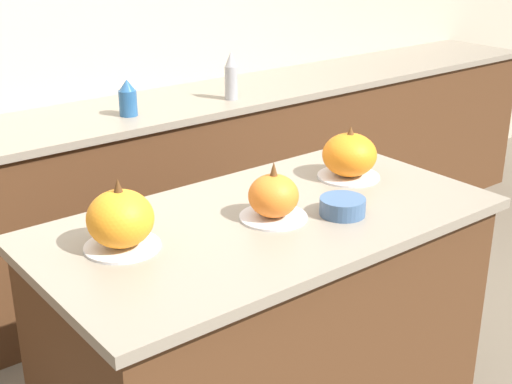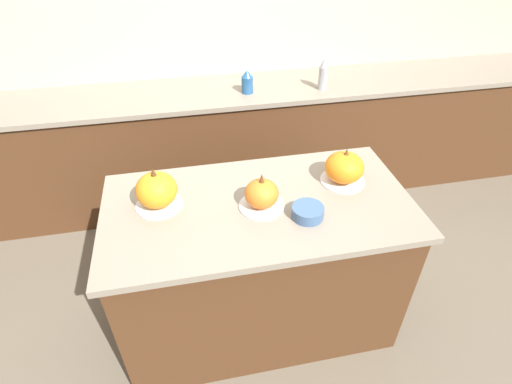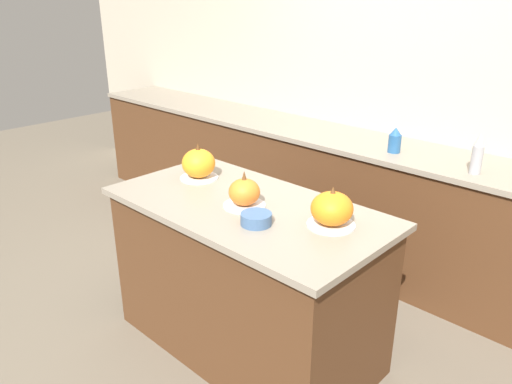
# 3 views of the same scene
# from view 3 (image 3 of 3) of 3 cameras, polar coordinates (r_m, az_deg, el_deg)

# --- Properties ---
(ground_plane) EXTENTS (12.00, 12.00, 0.00)m
(ground_plane) POSITION_cam_3_polar(r_m,az_deg,el_deg) (3.05, -1.01, -16.97)
(ground_plane) COLOR #665B4C
(wall_back) EXTENTS (8.00, 0.06, 2.50)m
(wall_back) POSITION_cam_3_polar(r_m,az_deg,el_deg) (3.77, 16.81, 10.88)
(wall_back) COLOR #B2A893
(wall_back) RESTS_ON ground_plane
(kitchen_island) EXTENTS (1.51, 0.79, 0.89)m
(kitchen_island) POSITION_cam_3_polar(r_m,az_deg,el_deg) (2.79, -1.07, -9.80)
(kitchen_island) COLOR #4C2D19
(kitchen_island) RESTS_ON ground_plane
(back_counter) EXTENTS (6.00, 0.60, 0.93)m
(back_counter) POSITION_cam_3_polar(r_m,az_deg,el_deg) (3.71, 13.14, -1.58)
(back_counter) COLOR #4C2D19
(back_counter) RESTS_ON ground_plane
(pumpkin_cake_left) EXTENTS (0.23, 0.23, 0.22)m
(pumpkin_cake_left) POSITION_cam_3_polar(r_m,az_deg,el_deg) (2.93, -6.57, 3.19)
(pumpkin_cake_left) COLOR silver
(pumpkin_cake_left) RESTS_ON kitchen_island
(pumpkin_cake_center) EXTENTS (0.22, 0.22, 0.19)m
(pumpkin_cake_center) POSITION_cam_3_polar(r_m,az_deg,el_deg) (2.54, -1.34, -0.13)
(pumpkin_cake_center) COLOR silver
(pumpkin_cake_center) RESTS_ON kitchen_island
(pumpkin_cake_right) EXTENTS (0.23, 0.23, 0.20)m
(pumpkin_cake_right) POSITION_cam_3_polar(r_m,az_deg,el_deg) (2.35, 8.67, -1.98)
(pumpkin_cake_right) COLOR silver
(pumpkin_cake_right) RESTS_ON kitchen_island
(bottle_tall) EXTENTS (0.06, 0.06, 0.24)m
(bottle_tall) POSITION_cam_3_polar(r_m,az_deg,el_deg) (3.13, 23.99, 3.92)
(bottle_tall) COLOR #99999E
(bottle_tall) RESTS_ON back_counter
(bottle_short) EXTENTS (0.08, 0.08, 0.17)m
(bottle_short) POSITION_cam_3_polar(r_m,az_deg,el_deg) (3.38, 15.58, 5.71)
(bottle_short) COLOR #235184
(bottle_short) RESTS_ON back_counter
(mixing_bowl) EXTENTS (0.15, 0.15, 0.06)m
(mixing_bowl) POSITION_cam_3_polar(r_m,az_deg,el_deg) (2.35, 0.03, -3.08)
(mixing_bowl) COLOR #3D5B84
(mixing_bowl) RESTS_ON kitchen_island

